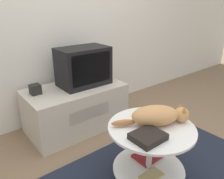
% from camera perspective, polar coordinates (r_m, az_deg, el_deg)
% --- Properties ---
extents(ground_plane, '(12.00, 12.00, 0.00)m').
position_cam_1_polar(ground_plane, '(1.95, 11.71, -21.94)').
color(ground_plane, '#7F664C').
extents(wall_back, '(8.00, 0.05, 2.60)m').
position_cam_1_polar(wall_back, '(2.62, -13.43, 20.42)').
color(wall_back, silver).
rests_on(wall_back, ground_plane).
extents(rug, '(1.90, 1.18, 0.02)m').
position_cam_1_polar(rug, '(1.94, 11.73, -21.73)').
color(rug, '#1E2333').
rests_on(rug, ground_plane).
extents(tv_stand, '(1.05, 0.59, 0.49)m').
position_cam_1_polar(tv_stand, '(2.49, -9.43, -4.65)').
color(tv_stand, beige).
rests_on(tv_stand, ground_plane).
extents(tv, '(0.54, 0.34, 0.41)m').
position_cam_1_polar(tv, '(2.40, -7.45, 6.00)').
color(tv, black).
rests_on(tv, tv_stand).
extents(speaker, '(0.10, 0.10, 0.10)m').
position_cam_1_polar(speaker, '(2.29, -19.41, 0.03)').
color(speaker, black).
rests_on(speaker, tv_stand).
extents(coffee_table, '(0.63, 0.63, 0.49)m').
position_cam_1_polar(coffee_table, '(1.72, 9.85, -14.78)').
color(coffee_table, '#B2B2B7').
rests_on(coffee_table, rug).
extents(dvd_box, '(0.21, 0.18, 0.04)m').
position_cam_1_polar(dvd_box, '(1.46, 9.37, -12.03)').
color(dvd_box, black).
rests_on(dvd_box, coffee_table).
extents(cat, '(0.53, 0.34, 0.14)m').
position_cam_1_polar(cat, '(1.62, 11.87, -6.64)').
color(cat, tan).
rests_on(cat, coffee_table).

